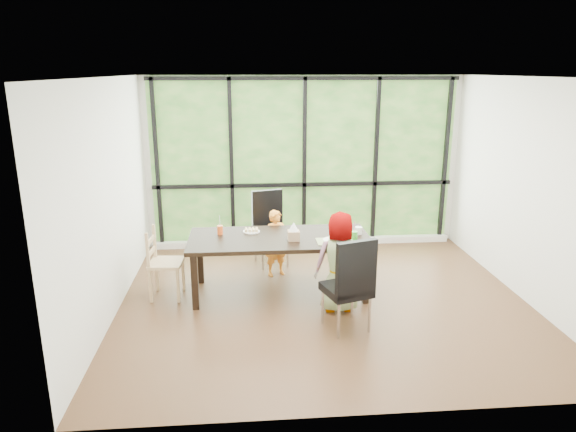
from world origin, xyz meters
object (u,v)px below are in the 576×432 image
object	(u,v)px
chair_window_leather	(271,229)
tissue_box	(294,235)
chair_interior_leather	(347,283)
child_older	(340,262)
plate_far	(251,232)
plate_near	(332,240)
green_cup	(354,237)
white_mug	(358,231)
chair_end_beech	(166,263)
child_toddler	(277,243)
dining_table	(280,265)
orange_cup	(220,230)

from	to	relation	value
chair_window_leather	tissue_box	xyz separation A→B (m)	(0.22, -1.16, 0.27)
chair_interior_leather	child_older	distance (m)	0.46
plate_far	plate_near	world-z (taller)	plate_near
chair_interior_leather	plate_near	xyz separation A→B (m)	(-0.02, 0.82, 0.22)
child_older	plate_near	xyz separation A→B (m)	(-0.03, 0.37, 0.15)
green_cup	tissue_box	distance (m)	0.74
child_older	plate_near	distance (m)	0.40
child_older	plate_far	distance (m)	1.31
plate_far	white_mug	xyz separation A→B (m)	(1.36, -0.20, 0.04)
child_older	chair_end_beech	bearing A→B (deg)	-13.85
white_mug	child_toddler	bearing A→B (deg)	150.68
plate_near	white_mug	world-z (taller)	white_mug
chair_interior_leather	child_toddler	bearing A→B (deg)	-85.72
chair_end_beech	white_mug	xyz separation A→B (m)	(2.44, 0.04, 0.35)
child_toddler	plate_near	xyz separation A→B (m)	(0.64, -0.81, 0.29)
chair_interior_leather	child_older	world-z (taller)	child_older
child_toddler	plate_far	bearing A→B (deg)	-154.43
chair_interior_leather	plate_far	xyz separation A→B (m)	(-1.01, 1.26, 0.22)
chair_end_beech	green_cup	distance (m)	2.36
chair_end_beech	child_toddler	xyz separation A→B (m)	(1.42, 0.61, 0.02)
chair_interior_leather	green_cup	world-z (taller)	chair_interior_leather
dining_table	plate_near	distance (m)	0.77
dining_table	orange_cup	bearing A→B (deg)	167.00
chair_window_leather	chair_end_beech	distance (m)	1.72
chair_window_leather	child_older	size ratio (longest dim) A/B	0.90
chair_end_beech	child_older	world-z (taller)	child_older
plate_far	child_older	bearing A→B (deg)	-38.12
orange_cup	white_mug	xyz separation A→B (m)	(1.76, -0.14, -0.01)
plate_far	chair_window_leather	bearing A→B (deg)	69.27
plate_far	tissue_box	xyz separation A→B (m)	(0.51, -0.38, 0.05)
dining_table	orange_cup	distance (m)	0.88
child_older	white_mug	size ratio (longest dim) A/B	12.85
child_older	orange_cup	distance (m)	1.61
dining_table	chair_end_beech	xyz separation A→B (m)	(-1.42, -0.01, 0.08)
chair_end_beech	plate_far	distance (m)	1.14
dining_table	child_toddler	world-z (taller)	child_toddler
child_older	plate_near	world-z (taller)	child_older
orange_cup	chair_interior_leather	bearing A→B (deg)	-40.30
chair_window_leather	chair_interior_leather	world-z (taller)	same
chair_window_leather	white_mug	world-z (taller)	chair_window_leather
dining_table	child_toddler	bearing A→B (deg)	90.00
dining_table	plate_near	xyz separation A→B (m)	(0.64, -0.20, 0.38)
orange_cup	tissue_box	bearing A→B (deg)	-18.92
dining_table	child_older	xyz separation A→B (m)	(0.67, -0.56, 0.23)
dining_table	white_mug	size ratio (longest dim) A/B	24.23
chair_interior_leather	plate_near	distance (m)	0.85
chair_end_beech	green_cup	size ratio (longest dim) A/B	6.58
orange_cup	dining_table	bearing A→B (deg)	-13.00
child_toddler	green_cup	xyz separation A→B (m)	(0.89, -0.88, 0.35)
chair_interior_leather	white_mug	world-z (taller)	chair_interior_leather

